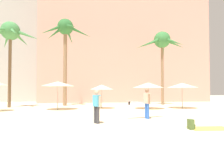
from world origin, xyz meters
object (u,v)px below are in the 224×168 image
Objects in this scene: cafe_umbrella_1 at (58,84)px; cafe_umbrella_2 at (102,87)px; cafe_umbrella_0 at (182,85)px; person_mid_left at (146,102)px; cafe_umbrella_3 at (148,85)px; beach_towel at (210,128)px; palm_tree_center at (10,35)px; palm_tree_far_left at (65,34)px; backpack at (191,125)px; palm_tree_left at (162,43)px; person_near_left at (97,105)px.

cafe_umbrella_2 is (3.80, 0.44, -0.26)m from cafe_umbrella_1.
cafe_umbrella_2 is (-7.26, 1.13, -0.16)m from cafe_umbrella_0.
cafe_umbrella_0 reaches higher than person_mid_left.
beach_towel is at bearing -95.25° from cafe_umbrella_3.
palm_tree_center is 7.53m from cafe_umbrella_1.
cafe_umbrella_2 is at bearing 94.16° from person_mid_left.
palm_tree_far_left reaches higher than backpack.
cafe_umbrella_1 is at bearing -173.38° from cafe_umbrella_2.
palm_tree_left is 20.14× the size of backpack.
palm_tree_left reaches higher than cafe_umbrella_1.
backpack is at bearing -88.63° from person_mid_left.
palm_tree_far_left is at bearing 15.35° from palm_tree_center.
palm_tree_far_left reaches higher than palm_tree_left.
cafe_umbrella_0 is (-0.31, -4.88, -5.02)m from palm_tree_left.
cafe_umbrella_3 is 9.69m from beach_towel.
palm_tree_center is at bearing -164.65° from palm_tree_far_left.
palm_tree_center reaches higher than person_mid_left.
palm_tree_left is 3.94× the size of cafe_umbrella_2.
cafe_umbrella_0 is at bearing 66.34° from beach_towel.
palm_tree_center is (-5.16, -1.42, -0.72)m from palm_tree_far_left.
cafe_umbrella_2 is 5.11× the size of backpack.
cafe_umbrella_2 reaches higher than backpack.
cafe_umbrella_1 is 1.03× the size of person_mid_left.
cafe_umbrella_2 is 8.49m from person_near_left.
cafe_umbrella_0 is at bearing -170.42° from person_near_left.
cafe_umbrella_3 is at bearing 84.75° from beach_towel.
cafe_umbrella_0 is 1.04× the size of person_mid_left.
person_mid_left is at bearing 105.19° from backpack.
cafe_umbrella_3 is (3.99, -1.14, 0.16)m from cafe_umbrella_2.
beach_towel is (3.12, -10.56, -1.92)m from cafe_umbrella_2.
palm_tree_left is 1.02× the size of palm_tree_center.
person_near_left is (-8.65, -7.19, -1.19)m from cafe_umbrella_0.
cafe_umbrella_3 is 1.63× the size of beach_towel.
backpack is 0.25× the size of person_near_left.
person_near_left is at bearing 153.51° from beach_towel.
cafe_umbrella_2 is 0.78× the size of cafe_umbrella_3.
palm_tree_left is 3.08× the size of cafe_umbrella_3.
cafe_umbrella_0 is 11.31m from person_near_left.
person_mid_left is at bearing 113.22° from beach_towel.
beach_towel is at bearing 6.80° from backpack.
palm_tree_center is at bearing 133.87° from backpack.
cafe_umbrella_3 is at bearing -5.10° from cafe_umbrella_1.
palm_tree_center is at bearing -87.46° from person_near_left.
palm_tree_far_left is at bearing 177.33° from palm_tree_left.
cafe_umbrella_3 is at bearing 84.65° from backpack.
cafe_umbrella_1 is 8.33m from person_near_left.
beach_towel is at bearing -66.27° from palm_tree_far_left.
palm_tree_far_left is 7.29m from cafe_umbrella_1.
palm_tree_left reaches higher than cafe_umbrella_2.
person_mid_left is at bearing -133.52° from cafe_umbrella_0.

